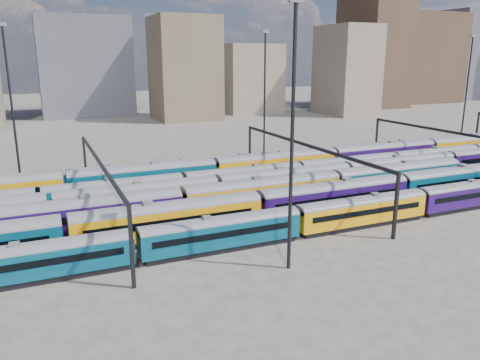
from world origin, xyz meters
name	(u,v)px	position (x,y,z in m)	size (l,w,h in m)	color
ground	(245,202)	(0.00, 0.00, 0.00)	(500.00, 500.00, 0.00)	#453F3A
rake_0	(420,199)	(18.54, -15.00, 2.39)	(111.27, 2.72, 4.56)	black
rake_1	(258,205)	(-2.69, -10.00, 2.89)	(133.63, 3.26, 5.50)	black
rake_2	(86,212)	(-22.44, -5.00, 2.96)	(114.22, 3.34, 5.65)	black
rake_3	(217,187)	(-4.33, 0.00, 2.82)	(130.73, 3.19, 5.38)	black
rake_4	(299,170)	(12.00, 5.00, 2.54)	(117.78, 2.87, 4.83)	black
rake_5	(214,169)	(-0.92, 10.00, 2.97)	(137.30, 3.35, 5.65)	black
rake_6	(231,163)	(4.10, 15.00, 2.41)	(130.83, 2.74, 4.59)	black
gantry_1	(100,169)	(-20.00, 0.00, 6.79)	(0.35, 40.35, 8.03)	black
gantry_2	(305,151)	(10.00, 0.00, 6.79)	(0.35, 40.35, 8.03)	black
gantry_3	(453,138)	(40.00, 0.00, 6.79)	(0.35, 40.35, 8.03)	black
mast_1	(11,101)	(-30.00, 22.00, 13.97)	(1.40, 0.50, 25.60)	black
mast_2	(292,129)	(-5.00, -22.00, 13.97)	(1.40, 0.50, 25.60)	black
mast_3	(265,92)	(15.00, 24.00, 13.97)	(1.40, 0.50, 25.60)	black
mast_5	(467,87)	(65.00, 20.00, 13.97)	(1.40, 0.50, 25.60)	black
skyline	(369,57)	(104.75, 105.73, 20.83)	(399.22, 60.48, 50.03)	#665B4C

